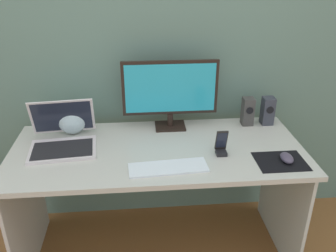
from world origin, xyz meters
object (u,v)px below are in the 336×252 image
Objects in this scene: laptop at (63,138)px; speaker_right at (268,111)px; monitor at (170,92)px; keyboard_external at (168,168)px; phone_in_dock at (221,146)px; mouse at (287,158)px; fishbowl at (72,120)px; speaker_near_monitor at (248,111)px.

speaker_right is at bearing 8.70° from laptop.
keyboard_external is (-0.05, -0.46, -0.22)m from monitor.
monitor is 4.06× the size of phone_in_dock.
mouse reaches higher than keyboard_external.
monitor reaches higher than speaker_right.
fishbowl is at bearing 158.07° from phone_in_dock.
speaker_near_monitor is at bearing 9.69° from laptop.
speaker_near_monitor is 1.09m from laptop.
phone_in_dock is at bearing -21.93° from fishbowl.
speaker_near_monitor reaches higher than phone_in_dock.
keyboard_external is at bearing -157.96° from phone_in_dock.
mouse is at bearing -18.29° from phone_in_dock.
phone_in_dock is at bearing -136.61° from speaker_right.
keyboard_external is at bearing -138.91° from speaker_near_monitor.
speaker_right is 0.80m from keyboard_external.
speaker_right reaches higher than keyboard_external.
keyboard_external is at bearing -177.54° from mouse.
speaker_near_monitor is (-0.12, 0.00, 0.00)m from speaker_right.
monitor is 0.51m from keyboard_external.
phone_in_dock reaches higher than mouse.
speaker_right is 1.24× the size of phone_in_dock.
speaker_right is 0.50m from phone_in_dock.
fishbowl is at bearing 80.68° from laptop.
mouse is at bearing -80.09° from speaker_near_monitor.
speaker_right is 1.01× the size of fishbowl.
fishbowl is 0.43× the size of keyboard_external.
mouse is at bearing -12.79° from laptop.
speaker_right reaches higher than phone_in_dock.
laptop is at bearing 168.46° from mouse.
fishbowl is at bearing 160.31° from mouse.
keyboard_external is at bearing -26.54° from laptop.
phone_in_dock is (0.84, -0.16, -0.00)m from laptop.
keyboard_external is 2.83× the size of phone_in_dock.
keyboard_external is (0.55, -0.27, -0.04)m from laptop.
speaker_right is 1.71× the size of mouse.
speaker_right is at bearing 31.21° from keyboard_external.
speaker_near_monitor is 0.45× the size of laptop.
mouse is 0.73× the size of phone_in_dock.
laptop is 0.97× the size of keyboard_external.
mouse is (1.13, -0.43, -0.06)m from fishbowl.
laptop reaches higher than mouse.
speaker_right is at bearing -0.01° from speaker_near_monitor.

